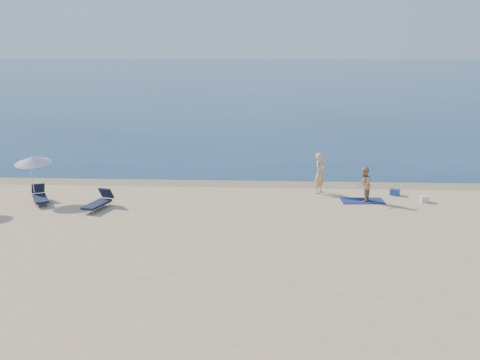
# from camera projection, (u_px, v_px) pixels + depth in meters

# --- Properties ---
(sea) EXTENTS (240.00, 160.00, 0.01)m
(sea) POSITION_uv_depth(u_px,v_px,m) (269.00, 76.00, 108.27)
(sea) COLOR navy
(sea) RESTS_ON ground
(wet_sand_strip) EXTENTS (240.00, 1.60, 0.00)m
(wet_sand_strip) POSITION_uv_depth(u_px,v_px,m) (260.00, 184.00, 30.04)
(wet_sand_strip) COLOR #847254
(wet_sand_strip) RESTS_ON ground
(person_left) EXTENTS (0.74, 0.83, 1.92)m
(person_left) POSITION_uv_depth(u_px,v_px,m) (320.00, 173.00, 28.04)
(person_left) COLOR tan
(person_left) RESTS_ON ground
(person_right) EXTENTS (0.80, 0.91, 1.57)m
(person_right) POSITION_uv_depth(u_px,v_px,m) (364.00, 185.00, 26.63)
(person_right) COLOR tan
(person_right) RESTS_ON ground
(beach_towel) EXTENTS (1.93, 1.15, 0.03)m
(beach_towel) POSITION_uv_depth(u_px,v_px,m) (362.00, 201.00, 26.87)
(beach_towel) COLOR #101C51
(beach_towel) RESTS_ON ground
(white_bag) EXTENTS (0.34, 0.29, 0.29)m
(white_bag) POSITION_uv_depth(u_px,v_px,m) (425.00, 199.00, 26.72)
(white_bag) COLOR silver
(white_bag) RESTS_ON ground
(blue_cooler) EXTENTS (0.50, 0.45, 0.30)m
(blue_cooler) POSITION_uv_depth(u_px,v_px,m) (395.00, 192.00, 27.86)
(blue_cooler) COLOR #1B4B96
(blue_cooler) RESTS_ON ground
(umbrella_near) EXTENTS (1.83, 1.85, 2.12)m
(umbrella_near) POSITION_uv_depth(u_px,v_px,m) (33.00, 160.00, 26.69)
(umbrella_near) COLOR silver
(umbrella_near) RESTS_ON ground
(lounger_left) EXTENTS (1.28, 1.79, 0.76)m
(lounger_left) POSITION_uv_depth(u_px,v_px,m) (40.00, 197.00, 26.56)
(lounger_left) COLOR black
(lounger_left) RESTS_ON ground
(lounger_right) EXTENTS (1.04, 1.87, 0.78)m
(lounger_right) POSITION_uv_depth(u_px,v_px,m) (98.00, 202.00, 25.65)
(lounger_right) COLOR #131A36
(lounger_right) RESTS_ON ground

